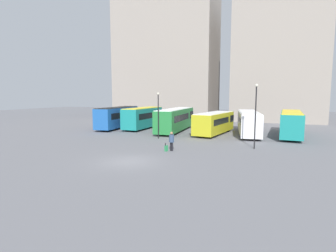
% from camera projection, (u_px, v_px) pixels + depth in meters
% --- Properties ---
extents(ground_plane, '(160.00, 160.00, 0.00)m').
position_uv_depth(ground_plane, '(129.00, 162.00, 20.66)').
color(ground_plane, slate).
extents(building_block_left, '(23.40, 12.25, 42.97)m').
position_uv_depth(building_block_left, '(167.00, 27.00, 62.15)').
color(building_block_left, gray).
rests_on(building_block_left, ground_plane).
extents(building_block_right, '(17.35, 13.31, 23.30)m').
position_uv_depth(building_block_right, '(278.00, 64.00, 54.09)').
color(building_block_right, gray).
rests_on(building_block_right, ground_plane).
extents(bus_0, '(3.41, 10.80, 3.36)m').
position_uv_depth(bus_0, '(118.00, 117.00, 41.97)').
color(bus_0, '#1E56A3').
rests_on(bus_0, ground_plane).
extents(bus_1, '(2.73, 9.61, 3.30)m').
position_uv_depth(bus_1, '(143.00, 117.00, 41.49)').
color(bus_1, '#19847F').
rests_on(bus_1, ground_plane).
extents(bus_2, '(3.41, 12.34, 3.28)m').
position_uv_depth(bus_2, '(176.00, 119.00, 38.52)').
color(bus_2, '#237A38').
rests_on(bus_2, ground_plane).
extents(bus_3, '(3.87, 9.70, 2.91)m').
position_uv_depth(bus_3, '(215.00, 122.00, 35.59)').
color(bus_3, gold).
rests_on(bus_3, ground_plane).
extents(bus_4, '(4.19, 11.83, 3.07)m').
position_uv_depth(bus_4, '(248.00, 122.00, 35.18)').
color(bus_4, silver).
rests_on(bus_4, ground_plane).
extents(bus_5, '(2.92, 11.59, 3.15)m').
position_uv_depth(bus_5, '(291.00, 123.00, 33.66)').
color(bus_5, '#19847F').
rests_on(bus_5, ground_plane).
extents(traveler, '(0.61, 0.61, 1.82)m').
position_uv_depth(traveler, '(172.00, 140.00, 24.54)').
color(traveler, black).
rests_on(traveler, ground_plane).
extents(suitcase, '(0.29, 0.36, 0.79)m').
position_uv_depth(suitcase, '(166.00, 148.00, 24.49)').
color(suitcase, '#28844C').
rests_on(suitcase, ground_plane).
extents(lamp_post_0, '(0.28, 0.28, 5.55)m').
position_uv_depth(lamp_post_0, '(158.00, 112.00, 31.40)').
color(lamp_post_0, black).
rests_on(lamp_post_0, ground_plane).
extents(lamp_post_1, '(0.28, 0.28, 6.29)m').
position_uv_depth(lamp_post_1, '(256.00, 111.00, 25.24)').
color(lamp_post_1, black).
rests_on(lamp_post_1, ground_plane).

